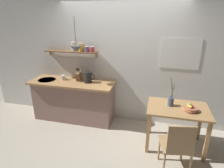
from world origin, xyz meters
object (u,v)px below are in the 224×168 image
Objects in this scene: fruit_bowl at (191,108)px; electric_kettle at (88,77)px; knife_block at (79,76)px; dining_chair_near at (177,145)px; twig_vase at (171,101)px; coffee_mug_by_sink at (63,78)px; dining_table at (177,114)px; pendant_lamp at (76,49)px.

electric_kettle is at bearing 164.73° from fruit_bowl.
dining_chair_near is at bearing -30.22° from knife_block.
fruit_bowl is at bearing -21.00° from twig_vase.
coffee_mug_by_sink is (-2.55, 0.56, 0.13)m from fruit_bowl.
dining_chair_near is at bearing -92.40° from dining_table.
electric_kettle is at bearing 165.84° from twig_vase.
fruit_bowl is at bearing -21.14° from dining_table.
electric_kettle is at bearing 147.67° from dining_chair_near.
electric_kettle is 0.59m from coffee_mug_by_sink.
twig_vase is 1.75× the size of knife_block.
pendant_lamp is at bearing -17.73° from coffee_mug_by_sink.
pendant_lamp reaches higher than dining_table.
fruit_bowl is 0.73× the size of knife_block.
knife_block is at bearing 165.73° from dining_table.
pendant_lamp reaches higher than electric_kettle.
dining_table is at bearing -11.56° from coffee_mug_by_sink.
dining_table is 2.22m from pendant_lamp.
coffee_mug_by_sink is at bearing 168.44° from dining_table.
dining_chair_near is 3.36× the size of electric_kettle.
dining_chair_near is 1.73× the size of twig_vase.
twig_vase is (-0.31, 0.12, 0.03)m from fruit_bowl.
pendant_lamp is at bearing 168.79° from fruit_bowl.
fruit_bowl reaches higher than dining_table.
fruit_bowl is (0.18, -0.07, 0.18)m from dining_table.
pendant_lamp reaches higher than fruit_bowl.
twig_vase is at bearing 159.00° from fruit_bowl.
coffee_mug_by_sink is (-2.24, 0.44, 0.10)m from twig_vase.
knife_block is at bearing 149.78° from dining_chair_near.
twig_vase is at bearing 159.19° from dining_table.
electric_kettle is 0.64m from pendant_lamp.
dining_table is 7.43× the size of coffee_mug_by_sink.
twig_vase reaches higher than coffee_mug_by_sink.
twig_vase is at bearing -14.16° from electric_kettle.
electric_kettle reaches higher than coffee_mug_by_sink.
coffee_mug_by_sink is (-0.59, 0.02, -0.06)m from electric_kettle.
dining_table is 3.83× the size of electric_kettle.
knife_block is 0.36m from coffee_mug_by_sink.
knife_block is at bearing 168.62° from electric_kettle.
fruit_bowl is 0.81× the size of electric_kettle.
pendant_lamp reaches higher than coffee_mug_by_sink.
fruit_bowl is 0.33m from twig_vase.
coffee_mug_by_sink is (-2.34, 1.13, 0.46)m from dining_chair_near.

